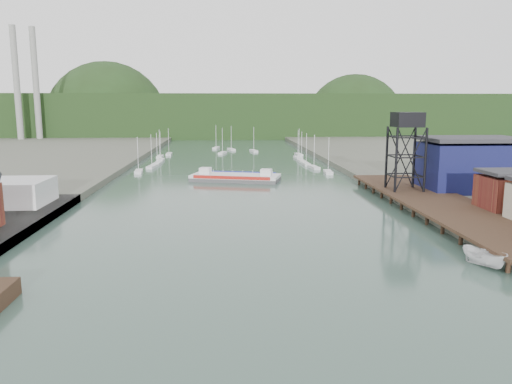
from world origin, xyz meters
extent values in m
plane|color=#2A4239|center=(0.00, 0.00, 0.00)|extent=(600.00, 600.00, 0.00)
cube|color=black|center=(37.00, 45.00, 1.90)|extent=(14.00, 70.00, 0.50)
cylinder|color=black|center=(31.00, 45.00, 0.80)|extent=(0.60, 0.60, 2.20)
cylinder|color=black|center=(43.00, 45.00, 0.80)|extent=(0.60, 0.60, 2.20)
cylinder|color=black|center=(32.00, 55.00, 8.65)|extent=(0.50, 0.50, 13.00)
cylinder|color=black|center=(38.00, 55.00, 8.65)|extent=(0.50, 0.50, 13.00)
cylinder|color=black|center=(32.00, 61.00, 8.65)|extent=(0.50, 0.50, 13.00)
cylinder|color=black|center=(38.00, 61.00, 8.65)|extent=(0.50, 0.50, 13.00)
cube|color=black|center=(35.00, 58.00, 16.65)|extent=(5.50, 5.50, 3.00)
cube|color=#0C1038|center=(50.00, 60.00, 6.60)|extent=(20.00, 14.00, 10.00)
cube|color=#2D2D33|center=(50.00, 60.00, 12.50)|extent=(20.50, 14.50, 0.80)
cube|color=#591919|center=(46.00, 38.00, 4.60)|extent=(9.00, 8.00, 6.00)
cube|color=silver|center=(-27.54, 103.89, 0.35)|extent=(2.67, 7.65, 0.90)
cube|color=silver|center=(-25.28, 115.30, 0.35)|extent=(2.81, 7.67, 0.90)
cube|color=silver|center=(-24.71, 124.17, 0.35)|extent=(2.35, 7.59, 0.90)
cube|color=silver|center=(-24.81, 134.09, 0.35)|extent=(2.01, 7.50, 0.90)
cube|color=silver|center=(-26.64, 146.33, 0.35)|extent=(2.00, 7.50, 0.90)
cube|color=silver|center=(-24.32, 156.17, 0.35)|extent=(2.16, 7.54, 0.90)
cube|color=silver|center=(27.56, 99.03, 0.35)|extent=(2.53, 7.62, 0.90)
cube|color=silver|center=(25.46, 110.51, 0.35)|extent=(2.76, 7.67, 0.90)
cube|color=silver|center=(24.46, 119.29, 0.35)|extent=(2.22, 7.56, 0.90)
cube|color=silver|center=(24.27, 128.28, 0.35)|extent=(2.18, 7.54, 0.90)
cube|color=silver|center=(24.67, 139.38, 0.35)|extent=(2.46, 7.61, 0.90)
cube|color=silver|center=(26.78, 150.99, 0.35)|extent=(2.48, 7.61, 0.90)
cube|color=silver|center=(-3.16, 160.00, 0.35)|extent=(3.78, 7.76, 0.90)
cube|color=silver|center=(10.04, 168.00, 0.35)|extent=(3.31, 7.74, 0.90)
cube|color=silver|center=(0.66, 176.00, 0.35)|extent=(3.76, 7.76, 0.90)
cube|color=silver|center=(-6.11, 184.00, 0.35)|extent=(3.40, 7.74, 0.90)
cylinder|color=gray|center=(-110.00, 230.00, 30.00)|extent=(3.20, 3.20, 60.00)
cylinder|color=gray|center=(-102.00, 235.00, 30.00)|extent=(3.20, 3.20, 60.00)
cube|color=#1E3115|center=(0.00, 300.00, 12.00)|extent=(500.00, 120.00, 28.00)
sphere|color=#1E3115|center=(-80.00, 300.00, 8.00)|extent=(80.00, 80.00, 80.00)
sphere|color=#1E3115|center=(90.00, 310.00, 6.00)|extent=(70.00, 70.00, 70.00)
cube|color=#4A4A4D|center=(0.42, 86.71, 0.46)|extent=(24.36, 14.74, 0.91)
cube|color=silver|center=(0.42, 86.71, 1.28)|extent=(24.36, 14.74, 0.73)
cube|color=#B51C14|center=(-0.78, 82.27, 1.46)|extent=(19.38, 5.37, 0.82)
cube|color=navy|center=(1.62, 91.15, 1.46)|extent=(19.38, 5.37, 0.82)
cube|color=silver|center=(-7.49, 88.86, 2.37)|extent=(3.35, 3.35, 1.82)
cube|color=silver|center=(8.33, 84.57, 2.37)|extent=(3.35, 3.35, 1.82)
imported|color=silver|center=(29.18, 14.10, 1.19)|extent=(4.62, 6.58, 2.38)
camera|label=1|loc=(-2.46, -42.59, 19.62)|focal=35.00mm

